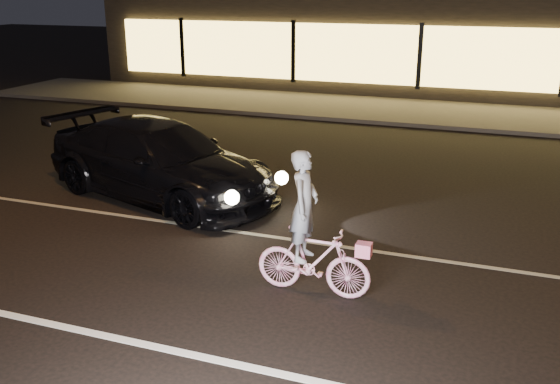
% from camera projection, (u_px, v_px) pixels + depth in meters
% --- Properties ---
extents(ground, '(90.00, 90.00, 0.00)m').
position_uv_depth(ground, '(251.00, 296.00, 8.27)').
color(ground, black).
rests_on(ground, ground).
extents(lane_stripe_near, '(60.00, 0.12, 0.01)m').
position_uv_depth(lane_stripe_near, '(199.00, 356.00, 6.93)').
color(lane_stripe_near, silver).
rests_on(lane_stripe_near, ground).
extents(lane_stripe_far, '(60.00, 0.10, 0.01)m').
position_uv_depth(lane_stripe_far, '(299.00, 240.00, 10.05)').
color(lane_stripe_far, gray).
rests_on(lane_stripe_far, ground).
extents(sidewalk, '(30.00, 4.00, 0.12)m').
position_uv_depth(sidewalk, '(408.00, 112.00, 19.82)').
color(sidewalk, '#383533').
rests_on(sidewalk, ground).
extents(storefront, '(25.40, 8.42, 4.20)m').
position_uv_depth(storefront, '(436.00, 31.00, 24.47)').
color(storefront, black).
rests_on(storefront, ground).
extents(cyclist, '(1.56, 0.54, 1.96)m').
position_uv_depth(cyclist, '(311.00, 245.00, 8.15)').
color(cyclist, '#D83880').
rests_on(cyclist, ground).
extents(sedan, '(5.39, 3.41, 1.45)m').
position_uv_depth(sedan, '(160.00, 161.00, 11.89)').
color(sedan, black).
rests_on(sedan, ground).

